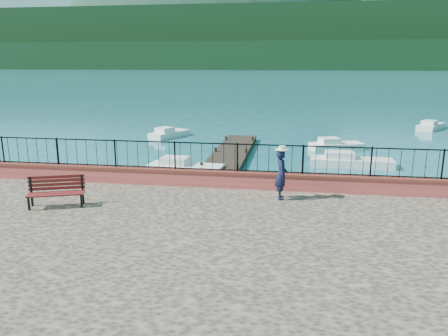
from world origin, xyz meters
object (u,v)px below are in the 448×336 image
(boat_2, at_px, (337,143))
(boat_5, at_px, (431,124))
(park_bench, at_px, (57,198))
(boat_1, at_px, (352,159))
(boat_3, at_px, (169,132))
(boat_0, at_px, (186,165))
(person, at_px, (281,175))

(boat_2, bearing_deg, boat_5, 31.02)
(park_bench, distance_m, boat_2, 19.11)
(park_bench, bearing_deg, boat_1, 30.11)
(boat_2, height_order, boat_3, same)
(boat_1, distance_m, boat_3, 14.30)
(park_bench, relative_size, boat_1, 0.40)
(boat_0, distance_m, boat_2, 10.84)
(boat_3, xyz_separation_m, boat_5, (20.33, 7.14, 0.00))
(boat_2, xyz_separation_m, boat_5, (8.51, 10.11, 0.00))
(boat_1, bearing_deg, boat_0, -160.48)
(boat_1, bearing_deg, boat_3, 149.87)
(person, distance_m, boat_0, 8.97)
(boat_3, bearing_deg, person, -127.09)
(boat_3, bearing_deg, park_bench, -147.37)
(boat_5, bearing_deg, boat_3, 141.68)
(boat_0, bearing_deg, boat_5, 51.59)
(boat_1, relative_size, boat_5, 1.20)
(boat_5, bearing_deg, boat_0, 168.70)
(person, xyz_separation_m, boat_2, (3.10, 14.58, -1.59))
(person, xyz_separation_m, boat_5, (11.62, 24.69, -1.59))
(boat_1, xyz_separation_m, boat_5, (8.14, 14.62, 0.00))
(boat_2, distance_m, boat_3, 12.18)
(park_bench, height_order, boat_2, park_bench)
(person, relative_size, boat_3, 0.49)
(boat_0, xyz_separation_m, boat_5, (16.56, 17.37, 0.00))
(park_bench, height_order, boat_5, park_bench)
(boat_5, bearing_deg, person, -172.87)
(boat_3, bearing_deg, boat_1, -95.02)
(boat_0, bearing_deg, park_bench, -95.29)
(boat_1, distance_m, boat_5, 16.73)
(boat_0, xyz_separation_m, boat_1, (8.42, 2.75, 0.00))
(park_bench, relative_size, boat_2, 0.52)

